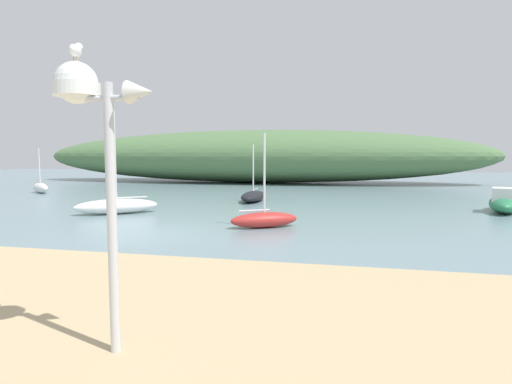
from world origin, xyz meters
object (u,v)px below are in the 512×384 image
object	(u,v)px
mast_structure	(90,111)
sailboat_near_shore	(40,188)
sailboat_off_point	(253,196)
sailboat_centre_water	(117,206)
seagull_on_radar	(76,50)
sailboat_west_reach	(264,219)
motorboat_far_right	(504,202)

from	to	relation	value
mast_structure	sailboat_near_shore	xyz separation A→B (m)	(-18.36, 20.58, -2.79)
sailboat_off_point	sailboat_centre_water	size ratio (longest dim) A/B	0.77
seagull_on_radar	sailboat_off_point	size ratio (longest dim) A/B	0.10
seagull_on_radar	sailboat_west_reach	size ratio (longest dim) A/B	0.10
sailboat_near_shore	sailboat_off_point	bearing A→B (deg)	-6.79
motorboat_far_right	sailboat_west_reach	bearing A→B (deg)	-147.71
sailboat_centre_water	motorboat_far_right	world-z (taller)	sailboat_centre_water
seagull_on_radar	sailboat_off_point	world-z (taller)	seagull_on_radar
motorboat_far_right	sailboat_centre_water	bearing A→B (deg)	-165.97
sailboat_near_shore	motorboat_far_right	xyz separation A→B (m)	(28.76, -3.90, 0.09)
mast_structure	seagull_on_radar	bearing A→B (deg)	174.19
sailboat_near_shore	sailboat_centre_water	bearing A→B (deg)	-36.71
mast_structure	sailboat_off_point	world-z (taller)	mast_structure
mast_structure	seagull_on_radar	world-z (taller)	seagull_on_radar
sailboat_off_point	motorboat_far_right	xyz separation A→B (m)	(12.62, -1.98, 0.17)
sailboat_centre_water	sailboat_off_point	bearing A→B (deg)	51.91
sailboat_off_point	seagull_on_radar	bearing A→B (deg)	-83.73
sailboat_off_point	motorboat_far_right	distance (m)	12.78
sailboat_centre_water	seagull_on_radar	bearing A→B (deg)	-60.09
sailboat_west_reach	sailboat_centre_water	size ratio (longest dim) A/B	0.74
seagull_on_radar	sailboat_west_reach	distance (m)	10.79
sailboat_centre_water	motorboat_far_right	size ratio (longest dim) A/B	1.16
seagull_on_radar	sailboat_off_point	distance (m)	19.09
mast_structure	sailboat_west_reach	size ratio (longest dim) A/B	1.03
seagull_on_radar	motorboat_far_right	xyz separation A→B (m)	(10.57, 16.66, -3.43)
seagull_on_radar	sailboat_centre_water	distance (m)	14.58
mast_structure	motorboat_far_right	distance (m)	19.84
sailboat_near_shore	sailboat_centre_water	xyz separation A→B (m)	(11.13, -8.30, -0.02)
seagull_on_radar	sailboat_centre_water	size ratio (longest dim) A/B	0.08
mast_structure	sailboat_near_shore	world-z (taller)	mast_structure
seagull_on_radar	sailboat_near_shore	size ratio (longest dim) A/B	0.11
mast_structure	sailboat_west_reach	xyz separation A→B (m)	(0.13, 10.18, -2.86)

